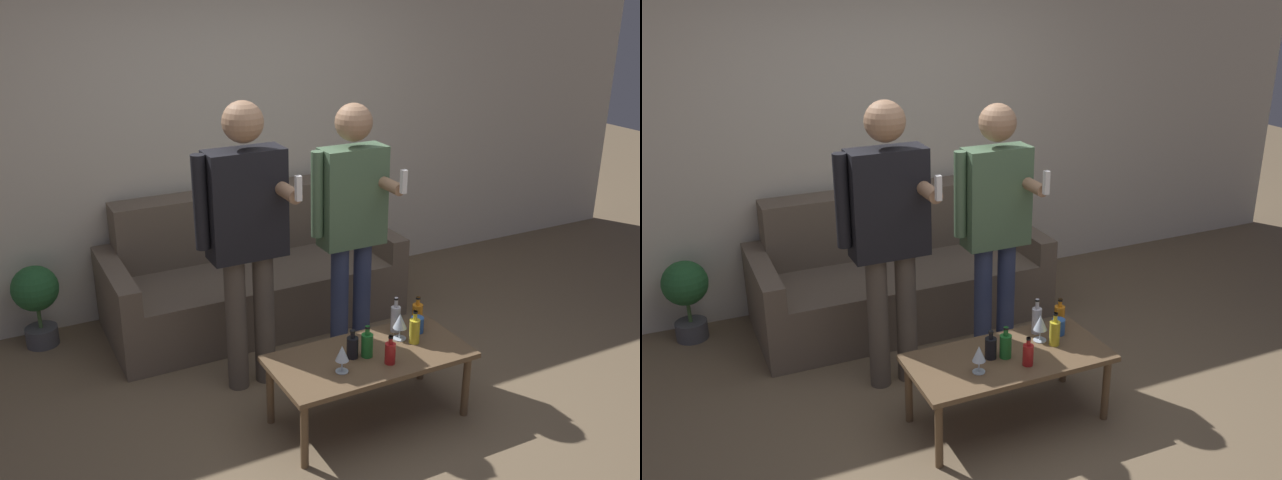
# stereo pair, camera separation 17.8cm
# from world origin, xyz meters

# --- Properties ---
(ground_plane) EXTENTS (16.00, 16.00, 0.00)m
(ground_plane) POSITION_xyz_m (0.00, 0.00, 0.00)
(ground_plane) COLOR #756047
(wall_back) EXTENTS (8.00, 0.06, 2.70)m
(wall_back) POSITION_xyz_m (0.00, 2.07, 1.35)
(wall_back) COLOR beige
(wall_back) RESTS_ON ground_plane
(couch) EXTENTS (2.10, 0.92, 0.91)m
(couch) POSITION_xyz_m (-0.03, 1.60, 0.32)
(couch) COLOR #6B5B4C
(couch) RESTS_ON ground_plane
(coffee_table) EXTENTS (1.14, 0.55, 0.42)m
(coffee_table) POSITION_xyz_m (0.08, 0.06, 0.38)
(coffee_table) COLOR brown
(coffee_table) RESTS_ON ground_plane
(bottle_orange) EXTENTS (0.06, 0.06, 0.20)m
(bottle_orange) POSITION_xyz_m (0.38, 0.06, 0.50)
(bottle_orange) COLOR yellow
(bottle_orange) RESTS_ON coffee_table
(bottle_green) EXTENTS (0.07, 0.07, 0.17)m
(bottle_green) POSITION_xyz_m (-0.02, 0.08, 0.49)
(bottle_green) COLOR black
(bottle_green) RESTS_ON coffee_table
(bottle_dark) EXTENTS (0.06, 0.06, 0.22)m
(bottle_dark) POSITION_xyz_m (0.36, 0.23, 0.51)
(bottle_dark) COLOR silver
(bottle_dark) RESTS_ON coffee_table
(bottle_yellow) EXTENTS (0.07, 0.07, 0.19)m
(bottle_yellow) POSITION_xyz_m (0.06, 0.05, 0.50)
(bottle_yellow) COLOR #23752D
(bottle_yellow) RESTS_ON coffee_table
(bottle_red) EXTENTS (0.06, 0.06, 0.18)m
(bottle_red) POSITION_xyz_m (0.53, 0.25, 0.49)
(bottle_red) COLOR orange
(bottle_red) RESTS_ON coffee_table
(bottle_clear) EXTENTS (0.06, 0.06, 0.17)m
(bottle_clear) POSITION_xyz_m (0.13, -0.07, 0.49)
(bottle_clear) COLOR #B21E1E
(bottle_clear) RESTS_ON coffee_table
(wine_glass_near) EXTENTS (0.08, 0.08, 0.16)m
(wine_glass_near) POSITION_xyz_m (0.33, 0.14, 0.53)
(wine_glass_near) COLOR silver
(wine_glass_near) RESTS_ON coffee_table
(wine_glass_far) EXTENTS (0.07, 0.07, 0.16)m
(wine_glass_far) POSITION_xyz_m (-0.15, -0.03, 0.53)
(wine_glass_far) COLOR silver
(wine_glass_far) RESTS_ON coffee_table
(cup_on_table) EXTENTS (0.08, 0.08, 0.09)m
(cup_on_table) POSITION_xyz_m (0.47, 0.16, 0.47)
(cup_on_table) COLOR #3366B2
(cup_on_table) RESTS_ON coffee_table
(person_standing_left) EXTENTS (0.54, 0.46, 1.78)m
(person_standing_left) POSITION_xyz_m (-0.38, 0.72, 1.05)
(person_standing_left) COLOR brown
(person_standing_left) RESTS_ON ground_plane
(person_standing_right) EXTENTS (0.49, 0.44, 1.72)m
(person_standing_right) POSITION_xyz_m (0.31, 0.68, 1.02)
(person_standing_right) COLOR navy
(person_standing_right) RESTS_ON ground_plane
(potted_plant) EXTENTS (0.31, 0.31, 0.59)m
(potted_plant) POSITION_xyz_m (-1.49, 1.84, 0.37)
(potted_plant) COLOR #4C4C51
(potted_plant) RESTS_ON ground_plane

